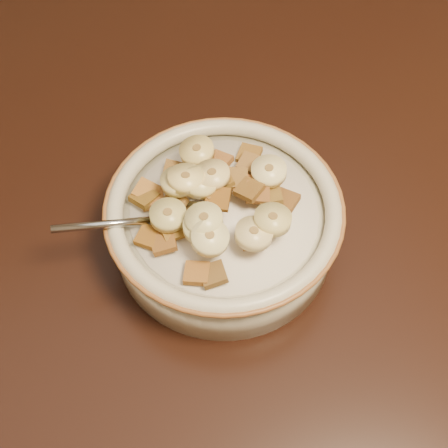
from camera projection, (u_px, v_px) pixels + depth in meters
name	position (u px, v px, depth m)	size (l,w,h in m)	color
floor	(234.00, 420.00, 1.29)	(4.00, 4.50, 0.10)	#422816
table	(244.00, 196.00, 0.64)	(1.40, 0.90, 0.04)	black
chair	(106.00, 10.00, 1.17)	(0.44, 0.44, 0.99)	black
cereal_bowl	(224.00, 228.00, 0.56)	(0.20, 0.20, 0.05)	#ACA893
milk	(224.00, 213.00, 0.54)	(0.17, 0.17, 0.00)	silver
spoon	(188.00, 217.00, 0.54)	(0.04, 0.05, 0.01)	#989CA2
cereal_square_0	(247.00, 186.00, 0.54)	(0.02, 0.02, 0.01)	brown
cereal_square_1	(197.00, 273.00, 0.50)	(0.02, 0.02, 0.01)	brown
cereal_square_2	(219.00, 161.00, 0.56)	(0.02, 0.02, 0.01)	#915B2F
cereal_square_3	(144.00, 197.00, 0.54)	(0.02, 0.02, 0.01)	brown
cereal_square_4	(173.00, 204.00, 0.54)	(0.02, 0.02, 0.01)	brown
cereal_square_5	(286.00, 200.00, 0.54)	(0.02, 0.02, 0.01)	brown
cereal_square_6	(218.00, 199.00, 0.52)	(0.02, 0.02, 0.01)	brown
cereal_square_7	(164.00, 242.00, 0.52)	(0.02, 0.02, 0.01)	brown
cereal_square_8	(269.00, 180.00, 0.55)	(0.02, 0.02, 0.01)	brown
cereal_square_9	(153.00, 199.00, 0.54)	(0.02, 0.02, 0.01)	#925F2E
cereal_square_10	(172.00, 229.00, 0.52)	(0.02, 0.02, 0.01)	brown
cereal_square_11	(249.00, 190.00, 0.53)	(0.02, 0.02, 0.01)	brown
cereal_square_12	(270.00, 195.00, 0.54)	(0.02, 0.02, 0.01)	brown
cereal_square_13	(211.00, 186.00, 0.53)	(0.02, 0.02, 0.01)	brown
cereal_square_14	(207.00, 188.00, 0.53)	(0.02, 0.02, 0.01)	brown
cereal_square_15	(172.00, 224.00, 0.53)	(0.02, 0.02, 0.01)	olive
cereal_square_16	(170.00, 211.00, 0.53)	(0.02, 0.02, 0.01)	brown
cereal_square_17	(149.00, 237.00, 0.52)	(0.02, 0.02, 0.01)	brown
cereal_square_18	(175.00, 172.00, 0.56)	(0.02, 0.02, 0.01)	brown
cereal_square_19	(213.00, 274.00, 0.50)	(0.02, 0.02, 0.01)	brown
cereal_square_20	(221.00, 181.00, 0.54)	(0.02, 0.02, 0.01)	brown
cereal_square_21	(249.00, 155.00, 0.57)	(0.02, 0.02, 0.01)	brown
cereal_square_22	(258.00, 192.00, 0.53)	(0.02, 0.02, 0.01)	brown
cereal_square_23	(253.00, 238.00, 0.51)	(0.02, 0.02, 0.01)	brown
cereal_square_24	(205.00, 162.00, 0.57)	(0.02, 0.02, 0.01)	brown
cereal_square_25	(236.00, 179.00, 0.54)	(0.02, 0.02, 0.01)	brown
cereal_square_26	(250.00, 164.00, 0.56)	(0.02, 0.02, 0.01)	brown
cereal_square_27	(217.00, 174.00, 0.54)	(0.02, 0.02, 0.01)	brown
cereal_square_28	(146.00, 192.00, 0.55)	(0.02, 0.02, 0.01)	#9B6928
banana_slice_0	(212.00, 175.00, 0.53)	(0.03, 0.03, 0.01)	#F4D07E
banana_slice_1	(179.00, 181.00, 0.53)	(0.03, 0.03, 0.01)	#FEE594
banana_slice_2	(273.00, 219.00, 0.51)	(0.03, 0.03, 0.01)	#E6CC82
banana_slice_3	(202.00, 226.00, 0.51)	(0.03, 0.03, 0.01)	#FDEDA6
banana_slice_4	(204.00, 220.00, 0.51)	(0.03, 0.03, 0.01)	#E4D985
banana_slice_5	(197.00, 151.00, 0.55)	(0.03, 0.03, 0.01)	#D6BA6C
banana_slice_6	(168.00, 215.00, 0.52)	(0.03, 0.03, 0.01)	tan
banana_slice_7	(254.00, 234.00, 0.50)	(0.03, 0.03, 0.01)	beige
banana_slice_8	(210.00, 238.00, 0.50)	(0.03, 0.03, 0.01)	#F9F2A6
banana_slice_9	(200.00, 182.00, 0.53)	(0.03, 0.03, 0.01)	#F3E388
banana_slice_10	(269.00, 171.00, 0.54)	(0.03, 0.03, 0.01)	#FFE19F
banana_slice_11	(186.00, 179.00, 0.53)	(0.03, 0.03, 0.01)	#FBD78A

